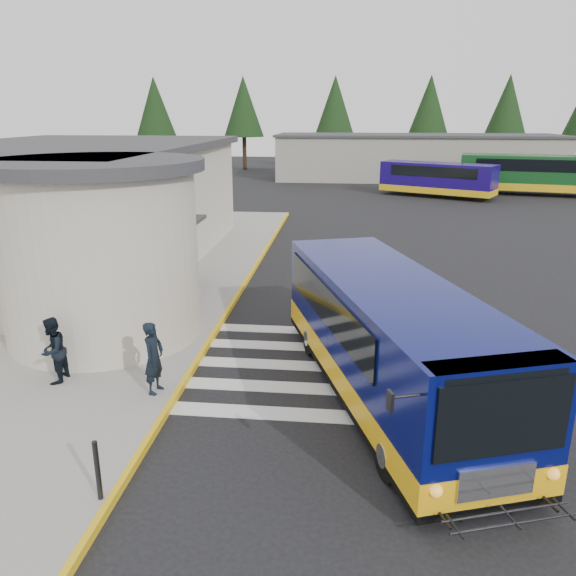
# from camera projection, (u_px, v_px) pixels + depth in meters

# --- Properties ---
(ground) EXTENTS (140.00, 140.00, 0.00)m
(ground) POSITION_uv_depth(u_px,v_px,m) (358.00, 355.00, 14.72)
(ground) COLOR black
(ground) RESTS_ON ground
(sidewalk) EXTENTS (10.00, 34.00, 0.15)m
(sidewalk) POSITION_uv_depth(u_px,v_px,m) (95.00, 295.00, 19.40)
(sidewalk) COLOR gray
(sidewalk) RESTS_ON ground
(curb_strip) EXTENTS (0.12, 34.00, 0.16)m
(curb_strip) POSITION_uv_depth(u_px,v_px,m) (235.00, 299.00, 18.90)
(curb_strip) COLOR yellow
(curb_strip) RESTS_ON ground
(station_building) EXTENTS (12.70, 18.70, 4.80)m
(station_building) POSITION_uv_depth(u_px,v_px,m) (75.00, 209.00, 21.60)
(station_building) COLOR beige
(station_building) RESTS_ON ground
(crosswalk) EXTENTS (8.00, 5.35, 0.01)m
(crosswalk) POSITION_uv_depth(u_px,v_px,m) (338.00, 367.00, 14.01)
(crosswalk) COLOR silver
(crosswalk) RESTS_ON ground
(depot_building) EXTENTS (26.40, 8.40, 4.20)m
(depot_building) POSITION_uv_depth(u_px,v_px,m) (416.00, 157.00, 53.37)
(depot_building) COLOR gray
(depot_building) RESTS_ON ground
(tree_line) EXTENTS (58.40, 4.40, 10.00)m
(tree_line) POSITION_uv_depth(u_px,v_px,m) (413.00, 106.00, 59.55)
(tree_line) COLOR black
(tree_line) RESTS_ON ground
(transit_bus) EXTENTS (5.47, 9.67, 2.66)m
(transit_bus) POSITION_uv_depth(u_px,v_px,m) (388.00, 343.00, 12.27)
(transit_bus) COLOR #060C51
(transit_bus) RESTS_ON ground
(pedestrian_a) EXTENTS (0.49, 0.66, 1.64)m
(pedestrian_a) POSITION_uv_depth(u_px,v_px,m) (154.00, 358.00, 12.25)
(pedestrian_a) COLOR black
(pedestrian_a) RESTS_ON sidewalk
(pedestrian_b) EXTENTS (0.59, 0.76, 1.55)m
(pedestrian_b) POSITION_uv_depth(u_px,v_px,m) (53.00, 350.00, 12.73)
(pedestrian_b) COLOR black
(pedestrian_b) RESTS_ON sidewalk
(bollard) EXTENTS (0.09, 0.09, 1.05)m
(bollard) POSITION_uv_depth(u_px,v_px,m) (98.00, 470.00, 8.87)
(bollard) COLOR black
(bollard) RESTS_ON sidewalk
(far_bus_a) EXTENTS (8.58, 6.09, 2.18)m
(far_bus_a) POSITION_uv_depth(u_px,v_px,m) (438.00, 178.00, 42.26)
(far_bus_a) COLOR #17085F
(far_bus_a) RESTS_ON ground
(far_bus_b) EXTENTS (10.43, 4.91, 2.60)m
(far_bus_b) POSITION_uv_depth(u_px,v_px,m) (528.00, 173.00, 43.43)
(far_bus_b) COLOR #12431A
(far_bus_b) RESTS_ON ground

